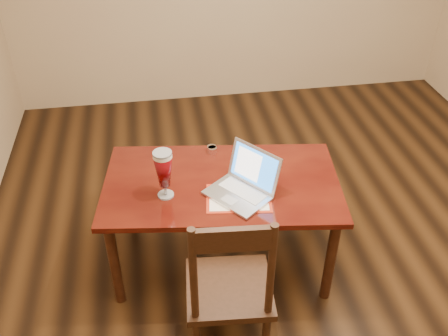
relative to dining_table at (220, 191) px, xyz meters
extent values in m
plane|color=black|center=(0.55, -0.05, -0.62)|extent=(5.00, 5.00, 0.00)
cube|color=#4B130A|center=(0.01, 0.01, 0.05)|extent=(1.57, 1.02, 0.04)
cylinder|color=#361A0D|center=(-0.69, -0.24, -0.30)|extent=(0.06, 0.06, 0.65)
cylinder|color=#361A0D|center=(0.62, -0.42, -0.30)|extent=(0.06, 0.06, 0.65)
cylinder|color=#361A0D|center=(-0.60, 0.44, -0.30)|extent=(0.06, 0.06, 0.65)
cylinder|color=#361A0D|center=(0.71, 0.26, -0.30)|extent=(0.06, 0.06, 0.65)
cube|color=#A7250F|center=(0.09, -0.17, 0.07)|extent=(0.42, 0.33, 0.00)
cube|color=white|center=(0.09, -0.17, 0.07)|extent=(0.38, 0.28, 0.00)
cube|color=#B9B9BE|center=(0.08, -0.16, 0.08)|extent=(0.42, 0.44, 0.02)
cube|color=silver|center=(0.12, -0.13, 0.09)|extent=(0.27, 0.30, 0.00)
cube|color=silver|center=(0.02, -0.20, 0.09)|extent=(0.11, 0.11, 0.00)
cube|color=#B9B9BE|center=(0.20, -0.06, 0.21)|extent=(0.28, 0.33, 0.24)
cube|color=blue|center=(0.20, -0.06, 0.21)|extent=(0.24, 0.28, 0.20)
cube|color=white|center=(0.17, -0.03, 0.21)|extent=(0.15, 0.17, 0.17)
cylinder|color=silver|center=(-0.34, -0.07, 0.07)|extent=(0.10, 0.10, 0.01)
cylinder|color=silver|center=(-0.34, -0.07, 0.11)|extent=(0.02, 0.02, 0.07)
cylinder|color=beige|center=(-0.34, -0.07, 0.36)|extent=(0.11, 0.11, 0.02)
cylinder|color=silver|center=(-0.34, -0.07, 0.37)|extent=(0.11, 0.11, 0.01)
cylinder|color=white|center=(0.00, 0.34, 0.09)|extent=(0.06, 0.06, 0.04)
cylinder|color=white|center=(0.00, 0.35, 0.09)|extent=(0.06, 0.06, 0.04)
cube|color=#32190E|center=(-0.05, -0.66, -0.15)|extent=(0.50, 0.48, 0.04)
cylinder|color=#32190E|center=(-0.22, -0.47, -0.40)|extent=(0.04, 0.04, 0.45)
cylinder|color=#32190E|center=(0.15, -0.50, -0.40)|extent=(0.04, 0.04, 0.45)
cylinder|color=#32190E|center=(-0.25, -0.81, 0.16)|extent=(0.04, 0.04, 0.59)
cylinder|color=#32190E|center=(0.12, -0.85, 0.16)|extent=(0.04, 0.04, 0.59)
cube|color=#32190E|center=(-0.07, -0.83, 0.38)|extent=(0.37, 0.06, 0.13)
camera|label=1|loc=(-0.37, -2.43, 1.96)|focal=40.00mm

